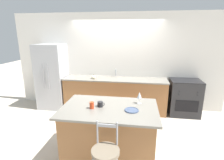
{
  "coord_description": "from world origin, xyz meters",
  "views": [
    {
      "loc": [
        0.62,
        -4.26,
        2.14
      ],
      "look_at": [
        0.07,
        -0.63,
        1.15
      ],
      "focal_mm": 28.0,
      "sensor_mm": 36.0,
      "label": 1
    }
  ],
  "objects_px": {
    "bar_stool_near": "(106,159)",
    "coffee_mug": "(100,104)",
    "refrigerator": "(52,77)",
    "pumpkin_decoration": "(94,77)",
    "oven_range": "(184,97)",
    "wine_glass": "(139,95)",
    "tumbler_cup": "(92,105)",
    "dinner_plate": "(132,110)"
  },
  "relations": [
    {
      "from": "dinner_plate",
      "to": "oven_range",
      "type": "bearing_deg",
      "value": 57.17
    },
    {
      "from": "refrigerator",
      "to": "coffee_mug",
      "type": "relative_size",
      "value": 15.3
    },
    {
      "from": "oven_range",
      "to": "wine_glass",
      "type": "bearing_deg",
      "value": -124.85
    },
    {
      "from": "oven_range",
      "to": "bar_stool_near",
      "type": "distance_m",
      "value": 3.21
    },
    {
      "from": "oven_range",
      "to": "bar_stool_near",
      "type": "bearing_deg",
      "value": -120.39
    },
    {
      "from": "dinner_plate",
      "to": "wine_glass",
      "type": "relative_size",
      "value": 1.06
    },
    {
      "from": "dinner_plate",
      "to": "tumbler_cup",
      "type": "xyz_separation_m",
      "value": [
        -0.65,
        -0.01,
        0.05
      ]
    },
    {
      "from": "tumbler_cup",
      "to": "pumpkin_decoration",
      "type": "height_order",
      "value": "tumbler_cup"
    },
    {
      "from": "wine_glass",
      "to": "pumpkin_decoration",
      "type": "relative_size",
      "value": 1.66
    },
    {
      "from": "dinner_plate",
      "to": "pumpkin_decoration",
      "type": "relative_size",
      "value": 1.76
    },
    {
      "from": "refrigerator",
      "to": "pumpkin_decoration",
      "type": "height_order",
      "value": "refrigerator"
    },
    {
      "from": "oven_range",
      "to": "wine_glass",
      "type": "distance_m",
      "value": 2.22
    },
    {
      "from": "bar_stool_near",
      "to": "coffee_mug",
      "type": "relative_size",
      "value": 8.69
    },
    {
      "from": "tumbler_cup",
      "to": "pumpkin_decoration",
      "type": "distance_m",
      "value": 1.99
    },
    {
      "from": "bar_stool_near",
      "to": "coffee_mug",
      "type": "height_order",
      "value": "bar_stool_near"
    },
    {
      "from": "oven_range",
      "to": "coffee_mug",
      "type": "height_order",
      "value": "coffee_mug"
    },
    {
      "from": "wine_glass",
      "to": "oven_range",
      "type": "bearing_deg",
      "value": 55.15
    },
    {
      "from": "pumpkin_decoration",
      "to": "wine_glass",
      "type": "bearing_deg",
      "value": -52.54
    },
    {
      "from": "refrigerator",
      "to": "tumbler_cup",
      "type": "xyz_separation_m",
      "value": [
        1.73,
        -2.04,
        0.09
      ]
    },
    {
      "from": "bar_stool_near",
      "to": "tumbler_cup",
      "type": "bearing_deg",
      "value": 117.14
    },
    {
      "from": "tumbler_cup",
      "to": "pumpkin_decoration",
      "type": "bearing_deg",
      "value": 103.64
    },
    {
      "from": "wine_glass",
      "to": "tumbler_cup",
      "type": "distance_m",
      "value": 0.84
    },
    {
      "from": "oven_range",
      "to": "pumpkin_decoration",
      "type": "xyz_separation_m",
      "value": [
        -2.45,
        -0.14,
        0.51
      ]
    },
    {
      "from": "refrigerator",
      "to": "coffee_mug",
      "type": "distance_m",
      "value": 2.69
    },
    {
      "from": "oven_range",
      "to": "tumbler_cup",
      "type": "relative_size",
      "value": 8.65
    },
    {
      "from": "wine_glass",
      "to": "coffee_mug",
      "type": "distance_m",
      "value": 0.69
    },
    {
      "from": "refrigerator",
      "to": "oven_range",
      "type": "distance_m",
      "value": 3.73
    },
    {
      "from": "pumpkin_decoration",
      "to": "refrigerator",
      "type": "bearing_deg",
      "value": 175.21
    },
    {
      "from": "tumbler_cup",
      "to": "wine_glass",
      "type": "bearing_deg",
      "value": 23.36
    },
    {
      "from": "oven_range",
      "to": "pumpkin_decoration",
      "type": "bearing_deg",
      "value": -176.81
    },
    {
      "from": "bar_stool_near",
      "to": "pumpkin_decoration",
      "type": "distance_m",
      "value": 2.78
    },
    {
      "from": "oven_range",
      "to": "refrigerator",
      "type": "bearing_deg",
      "value": -179.52
    },
    {
      "from": "refrigerator",
      "to": "dinner_plate",
      "type": "xyz_separation_m",
      "value": [
        2.37,
        -2.03,
        0.04
      ]
    },
    {
      "from": "tumbler_cup",
      "to": "bar_stool_near",
      "type": "bearing_deg",
      "value": -62.86
    },
    {
      "from": "oven_range",
      "to": "tumbler_cup",
      "type": "height_order",
      "value": "tumbler_cup"
    },
    {
      "from": "oven_range",
      "to": "wine_glass",
      "type": "relative_size",
      "value": 4.5
    },
    {
      "from": "bar_stool_near",
      "to": "pumpkin_decoration",
      "type": "xyz_separation_m",
      "value": [
        -0.82,
        2.63,
        0.4
      ]
    },
    {
      "from": "refrigerator",
      "to": "tumbler_cup",
      "type": "bearing_deg",
      "value": -49.78
    },
    {
      "from": "coffee_mug",
      "to": "tumbler_cup",
      "type": "relative_size",
      "value": 1.09
    },
    {
      "from": "oven_range",
      "to": "tumbler_cup",
      "type": "distance_m",
      "value": 2.91
    },
    {
      "from": "wine_glass",
      "to": "tumbler_cup",
      "type": "height_order",
      "value": "wine_glass"
    },
    {
      "from": "coffee_mug",
      "to": "pumpkin_decoration",
      "type": "distance_m",
      "value": 1.94
    }
  ]
}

